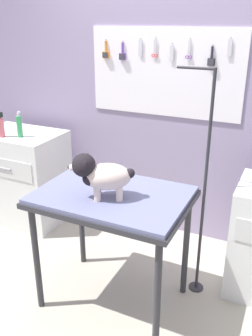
{
  "coord_description": "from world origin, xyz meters",
  "views": [
    {
      "loc": [
        1.06,
        -1.78,
        1.92
      ],
      "look_at": [
        0.12,
        0.21,
        1.03
      ],
      "focal_mm": 39.44,
      "sensor_mm": 36.0,
      "label": 1
    }
  ],
  "objects_px": {
    "pump_bottle_white": "(19,126)",
    "counter_left": "(24,176)",
    "dog": "(101,175)",
    "grooming_arm": "(203,198)",
    "grooming_table": "(112,205)"
  },
  "relations": [
    {
      "from": "grooming_arm",
      "to": "counter_left",
      "type": "relative_size",
      "value": 1.81
    },
    {
      "from": "grooming_table",
      "to": "counter_left",
      "type": "xyz_separation_m",
      "value": [
        -1.36,
        0.7,
        -0.32
      ]
    },
    {
      "from": "counter_left",
      "to": "dog",
      "type": "bearing_deg",
      "value": -30.56
    },
    {
      "from": "grooming_table",
      "to": "pump_bottle_white",
      "type": "bearing_deg",
      "value": 154.56
    },
    {
      "from": "grooming_arm",
      "to": "dog",
      "type": "distance_m",
      "value": 0.75
    },
    {
      "from": "grooming_table",
      "to": "counter_left",
      "type": "distance_m",
      "value": 1.56
    },
    {
      "from": "dog",
      "to": "pump_bottle_white",
      "type": "distance_m",
      "value": 1.4
    },
    {
      "from": "pump_bottle_white",
      "to": "counter_left",
      "type": "bearing_deg",
      "value": 136.95
    },
    {
      "from": "grooming_table",
      "to": "grooming_arm",
      "type": "relative_size",
      "value": 0.61
    },
    {
      "from": "grooming_table",
      "to": "dog",
      "type": "xyz_separation_m",
      "value": [
        -0.03,
        -0.09,
        0.25
      ]
    },
    {
      "from": "dog",
      "to": "counter_left",
      "type": "relative_size",
      "value": 0.44
    },
    {
      "from": "grooming_arm",
      "to": "grooming_table",
      "type": "bearing_deg",
      "value": -144.12
    },
    {
      "from": "dog",
      "to": "counter_left",
      "type": "xyz_separation_m",
      "value": [
        -1.33,
        0.79,
        -0.57
      ]
    },
    {
      "from": "pump_bottle_white",
      "to": "grooming_arm",
      "type": "bearing_deg",
      "value": -7.37
    },
    {
      "from": "dog",
      "to": "counter_left",
      "type": "height_order",
      "value": "dog"
    }
  ]
}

